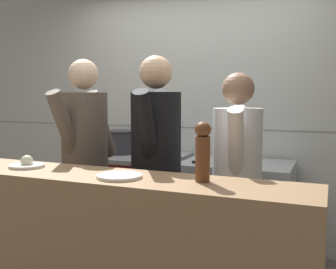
{
  "coord_description": "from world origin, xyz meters",
  "views": [
    {
      "loc": [
        1.25,
        -2.24,
        1.46
      ],
      "look_at": [
        0.02,
        0.71,
        1.15
      ],
      "focal_mm": 42.0,
      "sensor_mm": 36.0,
      "label": 1
    }
  ],
  "objects_px": {
    "stock_pot": "(121,141)",
    "chef_head_cook": "(85,160)",
    "sauce_pot": "(157,144)",
    "plated_dish_appetiser": "(119,176)",
    "chefs_knife": "(209,163)",
    "plated_dish_main": "(27,164)",
    "pepper_mill": "(203,150)",
    "chef_sous": "(156,166)",
    "chef_line": "(237,180)",
    "oven_range": "(139,201)"
  },
  "relations": [
    {
      "from": "sauce_pot",
      "to": "chef_line",
      "type": "bearing_deg",
      "value": -37.9
    },
    {
      "from": "stock_pot",
      "to": "plated_dish_main",
      "type": "height_order",
      "value": "stock_pot"
    },
    {
      "from": "plated_dish_main",
      "to": "plated_dish_appetiser",
      "type": "xyz_separation_m",
      "value": [
        0.71,
        -0.06,
        -0.01
      ]
    },
    {
      "from": "plated_dish_main",
      "to": "plated_dish_appetiser",
      "type": "relative_size",
      "value": 0.88
    },
    {
      "from": "chef_head_cook",
      "to": "oven_range",
      "type": "bearing_deg",
      "value": 90.93
    },
    {
      "from": "stock_pot",
      "to": "chef_line",
      "type": "distance_m",
      "value": 1.56
    },
    {
      "from": "chef_sous",
      "to": "chef_head_cook",
      "type": "bearing_deg",
      "value": 170.11
    },
    {
      "from": "pepper_mill",
      "to": "chef_line",
      "type": "height_order",
      "value": "chef_line"
    },
    {
      "from": "chefs_knife",
      "to": "stock_pot",
      "type": "bearing_deg",
      "value": 168.84
    },
    {
      "from": "plated_dish_main",
      "to": "chef_head_cook",
      "type": "distance_m",
      "value": 0.61
    },
    {
      "from": "chefs_knife",
      "to": "sauce_pot",
      "type": "bearing_deg",
      "value": 168.64
    },
    {
      "from": "stock_pot",
      "to": "plated_dish_main",
      "type": "bearing_deg",
      "value": -84.5
    },
    {
      "from": "sauce_pot",
      "to": "chef_sous",
      "type": "xyz_separation_m",
      "value": [
        0.34,
        -0.78,
        -0.05
      ]
    },
    {
      "from": "oven_range",
      "to": "chef_line",
      "type": "xyz_separation_m",
      "value": [
        1.12,
        -0.75,
        0.45
      ]
    },
    {
      "from": "plated_dish_main",
      "to": "chef_head_cook",
      "type": "xyz_separation_m",
      "value": [
        0.02,
        0.61,
        -0.06
      ]
    },
    {
      "from": "chefs_knife",
      "to": "chef_sous",
      "type": "bearing_deg",
      "value": -105.99
    },
    {
      "from": "chef_sous",
      "to": "chef_line",
      "type": "xyz_separation_m",
      "value": [
        0.57,
        0.07,
        -0.07
      ]
    },
    {
      "from": "sauce_pot",
      "to": "chef_head_cook",
      "type": "distance_m",
      "value": 0.81
    },
    {
      "from": "stock_pot",
      "to": "chef_head_cook",
      "type": "bearing_deg",
      "value": -79.28
    },
    {
      "from": "chef_line",
      "to": "pepper_mill",
      "type": "bearing_deg",
      "value": -103.32
    },
    {
      "from": "chef_head_cook",
      "to": "sauce_pot",
      "type": "bearing_deg",
      "value": 75.39
    },
    {
      "from": "sauce_pot",
      "to": "chefs_knife",
      "type": "distance_m",
      "value": 0.56
    },
    {
      "from": "chefs_knife",
      "to": "chef_head_cook",
      "type": "relative_size",
      "value": 0.21
    },
    {
      "from": "sauce_pot",
      "to": "chefs_knife",
      "type": "xyz_separation_m",
      "value": [
        0.54,
        -0.11,
        -0.12
      ]
    },
    {
      "from": "sauce_pot",
      "to": "chef_head_cook",
      "type": "bearing_deg",
      "value": -109.68
    },
    {
      "from": "plated_dish_appetiser",
      "to": "stock_pot",
      "type": "bearing_deg",
      "value": 119.29
    },
    {
      "from": "stock_pot",
      "to": "pepper_mill",
      "type": "xyz_separation_m",
      "value": [
        1.3,
        -1.43,
        0.16
      ]
    },
    {
      "from": "sauce_pot",
      "to": "plated_dish_appetiser",
      "type": "bearing_deg",
      "value": -73.74
    },
    {
      "from": "oven_range",
      "to": "chef_line",
      "type": "bearing_deg",
      "value": -33.74
    },
    {
      "from": "pepper_mill",
      "to": "chef_line",
      "type": "distance_m",
      "value": 0.69
    },
    {
      "from": "pepper_mill",
      "to": "chef_sous",
      "type": "bearing_deg",
      "value": 133.04
    },
    {
      "from": "chef_head_cook",
      "to": "plated_dish_main",
      "type": "bearing_deg",
      "value": -86.78
    },
    {
      "from": "chef_sous",
      "to": "chef_line",
      "type": "bearing_deg",
      "value": -0.61
    },
    {
      "from": "sauce_pot",
      "to": "pepper_mill",
      "type": "bearing_deg",
      "value": -57.06
    },
    {
      "from": "plated_dish_main",
      "to": "chef_sous",
      "type": "relative_size",
      "value": 0.13
    },
    {
      "from": "oven_range",
      "to": "pepper_mill",
      "type": "relative_size",
      "value": 2.82
    },
    {
      "from": "plated_dish_main",
      "to": "chef_line",
      "type": "height_order",
      "value": "chef_line"
    },
    {
      "from": "stock_pot",
      "to": "chef_line",
      "type": "bearing_deg",
      "value": -30.56
    },
    {
      "from": "plated_dish_main",
      "to": "pepper_mill",
      "type": "height_order",
      "value": "pepper_mill"
    },
    {
      "from": "oven_range",
      "to": "pepper_mill",
      "type": "distance_m",
      "value": 1.9
    },
    {
      "from": "oven_range",
      "to": "chef_head_cook",
      "type": "distance_m",
      "value": 0.95
    },
    {
      "from": "oven_range",
      "to": "plated_dish_appetiser",
      "type": "bearing_deg",
      "value": -66.8
    },
    {
      "from": "pepper_mill",
      "to": "chef_sous",
      "type": "height_order",
      "value": "chef_sous"
    },
    {
      "from": "plated_dish_main",
      "to": "pepper_mill",
      "type": "distance_m",
      "value": 1.17
    },
    {
      "from": "chefs_knife",
      "to": "plated_dish_appetiser",
      "type": "height_order",
      "value": "plated_dish_appetiser"
    },
    {
      "from": "plated_dish_main",
      "to": "sauce_pot",
      "type": "bearing_deg",
      "value": 77.98
    },
    {
      "from": "chef_head_cook",
      "to": "plated_dish_appetiser",
      "type": "bearing_deg",
      "value": -39.11
    },
    {
      "from": "pepper_mill",
      "to": "plated_dish_appetiser",
      "type": "bearing_deg",
      "value": -169.81
    },
    {
      "from": "sauce_pot",
      "to": "chef_head_cook",
      "type": "xyz_separation_m",
      "value": [
        -0.27,
        -0.76,
        -0.05
      ]
    },
    {
      "from": "pepper_mill",
      "to": "stock_pot",
      "type": "bearing_deg",
      "value": 132.37
    }
  ]
}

